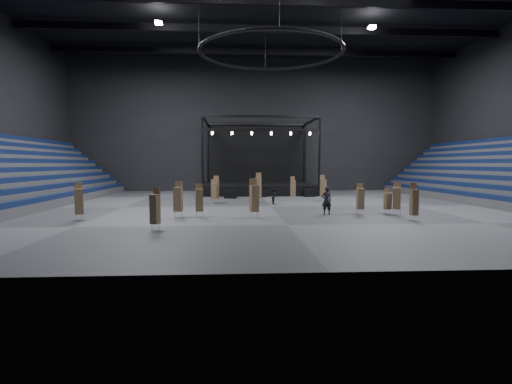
{
  "coord_description": "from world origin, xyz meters",
  "views": [
    {
      "loc": [
        -3.26,
        -34.06,
        3.65
      ],
      "look_at": [
        -1.38,
        -2.0,
        1.4
      ],
      "focal_mm": 28.0,
      "sensor_mm": 36.0,
      "label": 1
    }
  ],
  "objects": [
    {
      "name": "wall_back",
      "position": [
        0.0,
        21.0,
        9.0
      ],
      "size": [
        50.0,
        0.2,
        18.0
      ],
      "primitive_type": "cube",
      "color": "black",
      "rests_on": "ground"
    },
    {
      "name": "chair_stack_0",
      "position": [
        8.48,
        -6.27,
        1.24
      ],
      "size": [
        0.69,
        0.69,
        2.34
      ],
      "rotation": [
        0.0,
        0.0,
        -0.44
      ],
      "color": "silver",
      "rests_on": "floor"
    },
    {
      "name": "flight_case_mid",
      "position": [
        0.02,
        9.87,
        0.35
      ],
      "size": [
        1.16,
        0.86,
        0.69
      ],
      "primitive_type": "cube",
      "rotation": [
        0.0,
        0.0,
        0.37
      ],
      "color": "black",
      "rests_on": "floor"
    },
    {
      "name": "chair_stack_5",
      "position": [
        -1.81,
        -7.18,
        1.38
      ],
      "size": [
        0.66,
        0.66,
        2.68
      ],
      "rotation": [
        0.0,
        0.0,
        0.29
      ],
      "color": "silver",
      "rests_on": "floor"
    },
    {
      "name": "chair_stack_4",
      "position": [
        -4.99,
        2.66,
        1.21
      ],
      "size": [
        0.53,
        0.53,
        2.26
      ],
      "rotation": [
        0.0,
        0.0,
        0.04
      ],
      "color": "silver",
      "rests_on": "floor"
    },
    {
      "name": "chair_stack_9",
      "position": [
        -5.54,
        -6.69,
        1.22
      ],
      "size": [
        0.57,
        0.57,
        2.31
      ],
      "rotation": [
        0.0,
        0.0,
        0.13
      ],
      "color": "silver",
      "rests_on": "floor"
    },
    {
      "name": "chair_stack_11",
      "position": [
        5.98,
        -5.79,
        1.19
      ],
      "size": [
        0.49,
        0.49,
        2.26
      ],
      "rotation": [
        0.0,
        0.0,
        -0.03
      ],
      "color": "silver",
      "rests_on": "floor"
    },
    {
      "name": "floor",
      "position": [
        0.0,
        0.0,
        0.0
      ],
      "size": [
        50.0,
        50.0,
        0.0
      ],
      "primitive_type": "plane",
      "color": "#48484A",
      "rests_on": "ground"
    },
    {
      "name": "truss_ring",
      "position": [
        -0.0,
        0.0,
        13.0
      ],
      "size": [
        12.3,
        12.3,
        5.15
      ],
      "color": "black",
      "rests_on": "ceiling"
    },
    {
      "name": "chair_stack_7",
      "position": [
        8.43,
        -9.1,
        1.24
      ],
      "size": [
        0.43,
        0.43,
        2.44
      ],
      "rotation": [
        0.0,
        0.0,
        0.03
      ],
      "color": "silver",
      "rests_on": "floor"
    },
    {
      "name": "flight_case_left",
      "position": [
        -3.49,
        8.38,
        0.41
      ],
      "size": [
        1.37,
        1.0,
        0.82
      ],
      "primitive_type": "cube",
      "rotation": [
        0.0,
        0.0,
        -0.35
      ],
      "color": "black",
      "rests_on": "floor"
    },
    {
      "name": "chair_stack_8",
      "position": [
        8.05,
        -5.66,
        0.98
      ],
      "size": [
        0.49,
        0.49,
        1.83
      ],
      "rotation": [
        0.0,
        0.0,
        0.16
      ],
      "color": "silver",
      "rests_on": "floor"
    },
    {
      "name": "chair_stack_12",
      "position": [
        5.74,
        5.08,
        1.33
      ],
      "size": [
        0.6,
        0.6,
        2.57
      ],
      "rotation": [
        0.0,
        0.0,
        0.24
      ],
      "color": "silver",
      "rests_on": "floor"
    },
    {
      "name": "chair_stack_13",
      "position": [
        2.88,
        6.14,
        1.24
      ],
      "size": [
        0.5,
        0.5,
        2.41
      ],
      "rotation": [
        0.0,
        0.0,
        0.1
      ],
      "color": "silver",
      "rests_on": "floor"
    },
    {
      "name": "chair_stack_6",
      "position": [
        -4.79,
        3.48,
        1.33
      ],
      "size": [
        0.56,
        0.56,
        2.56
      ],
      "rotation": [
        0.0,
        0.0,
        0.09
      ],
      "color": "silver",
      "rests_on": "floor"
    },
    {
      "name": "chair_stack_2",
      "position": [
        -0.86,
        3.33,
        1.47
      ],
      "size": [
        0.69,
        0.69,
        2.86
      ],
      "rotation": [
        0.0,
        0.0,
        -0.3
      ],
      "color": "silver",
      "rests_on": "floor"
    },
    {
      "name": "roof_girders",
      "position": [
        0.0,
        -0.0,
        17.2
      ],
      "size": [
        49.0,
        30.35,
        0.7
      ],
      "color": "black",
      "rests_on": "ceiling"
    },
    {
      "name": "crew_member",
      "position": [
        0.52,
        1.83,
        0.75
      ],
      "size": [
        0.65,
        0.79,
        1.5
      ],
      "primitive_type": "imported",
      "rotation": [
        0.0,
        0.0,
        1.69
      ],
      "color": "black",
      "rests_on": "floor"
    },
    {
      "name": "flight_case_right",
      "position": [
        5.39,
        10.0,
        0.43
      ],
      "size": [
        1.33,
        0.73,
        0.86
      ],
      "primitive_type": "cube",
      "rotation": [
        0.0,
        0.0,
        0.06
      ],
      "color": "black",
      "rests_on": "floor"
    },
    {
      "name": "man_center",
      "position": [
        3.53,
        -5.68,
        1.02
      ],
      "size": [
        0.79,
        0.56,
        2.03
      ],
      "primitive_type": "imported",
      "rotation": [
        0.0,
        0.0,
        3.24
      ],
      "color": "black",
      "rests_on": "floor"
    },
    {
      "name": "chair_stack_10",
      "position": [
        -7.52,
        -11.99,
        1.22
      ],
      "size": [
        0.57,
        0.57,
        2.39
      ],
      "rotation": [
        0.0,
        0.0,
        -0.41
      ],
      "color": "silver",
      "rests_on": "floor"
    },
    {
      "name": "chair_stack_3",
      "position": [
        -6.97,
        -6.79,
        1.3
      ],
      "size": [
        0.61,
        0.61,
        2.48
      ],
      "rotation": [
        0.0,
        0.0,
        -0.16
      ],
      "color": "silver",
      "rests_on": "floor"
    },
    {
      "name": "chair_stack_1",
      "position": [
        -13.15,
        -7.89,
        1.29
      ],
      "size": [
        0.67,
        0.67,
        2.47
      ],
      "rotation": [
        0.0,
        0.0,
        0.39
      ],
      "color": "silver",
      "rests_on": "floor"
    },
    {
      "name": "stage",
      "position": [
        0.0,
        16.24,
        1.45
      ],
      "size": [
        14.0,
        10.0,
        9.2
      ],
      "color": "black",
      "rests_on": "floor"
    }
  ]
}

